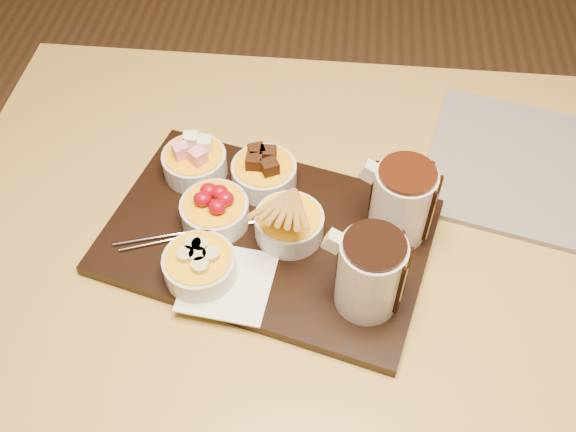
# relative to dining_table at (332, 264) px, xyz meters

# --- Properties ---
(ground) EXTENTS (5.00, 5.00, 0.00)m
(ground) POSITION_rel_dining_table_xyz_m (0.00, 0.00, -0.65)
(ground) COLOR brown
(ground) RESTS_ON ground
(dining_table) EXTENTS (1.20, 0.80, 0.75)m
(dining_table) POSITION_rel_dining_table_xyz_m (0.00, 0.00, 0.00)
(dining_table) COLOR #B89944
(dining_table) RESTS_ON ground
(serving_board) EXTENTS (0.52, 0.40, 0.02)m
(serving_board) POSITION_rel_dining_table_xyz_m (-0.10, -0.04, 0.11)
(serving_board) COLOR black
(serving_board) RESTS_ON dining_table
(napkin) EXTENTS (0.13, 0.13, 0.00)m
(napkin) POSITION_rel_dining_table_xyz_m (-0.14, -0.13, 0.12)
(napkin) COLOR white
(napkin) RESTS_ON serving_board
(bowl_marshmallows) EXTENTS (0.10, 0.10, 0.04)m
(bowl_marshmallows) POSITION_rel_dining_table_xyz_m (-0.22, 0.07, 0.14)
(bowl_marshmallows) COLOR beige
(bowl_marshmallows) RESTS_ON serving_board
(bowl_cake) EXTENTS (0.10, 0.10, 0.04)m
(bowl_cake) POSITION_rel_dining_table_xyz_m (-0.11, 0.06, 0.14)
(bowl_cake) COLOR beige
(bowl_cake) RESTS_ON serving_board
(bowl_strawberries) EXTENTS (0.10, 0.10, 0.04)m
(bowl_strawberries) POSITION_rel_dining_table_xyz_m (-0.18, -0.02, 0.14)
(bowl_strawberries) COLOR beige
(bowl_strawberries) RESTS_ON serving_board
(bowl_biscotti) EXTENTS (0.10, 0.10, 0.04)m
(bowl_biscotti) POSITION_rel_dining_table_xyz_m (-0.07, -0.03, 0.14)
(bowl_biscotti) COLOR beige
(bowl_biscotti) RESTS_ON serving_board
(bowl_bananas) EXTENTS (0.10, 0.10, 0.04)m
(bowl_bananas) POSITION_rel_dining_table_xyz_m (-0.18, -0.12, 0.14)
(bowl_bananas) COLOR beige
(bowl_bananas) RESTS_ON serving_board
(pitcher_dark_chocolate) EXTENTS (0.10, 0.10, 0.12)m
(pitcher_dark_chocolate) POSITION_rel_dining_table_xyz_m (0.05, -0.14, 0.18)
(pitcher_dark_chocolate) COLOR silver
(pitcher_dark_chocolate) RESTS_ON serving_board
(pitcher_milk_chocolate) EXTENTS (0.10, 0.10, 0.12)m
(pitcher_milk_chocolate) POSITION_rel_dining_table_xyz_m (0.09, -0.01, 0.18)
(pitcher_milk_chocolate) COLOR silver
(pitcher_milk_chocolate) RESTS_ON serving_board
(fondue_skewers) EXTENTS (0.11, 0.26, 0.01)m
(fondue_skewers) POSITION_rel_dining_table_xyz_m (-0.19, -0.04, 0.12)
(fondue_skewers) COLOR silver
(fondue_skewers) RESTS_ON serving_board
(newspaper) EXTENTS (0.43, 0.38, 0.01)m
(newspaper) POSITION_rel_dining_table_xyz_m (0.33, 0.14, 0.10)
(newspaper) COLOR beige
(newspaper) RESTS_ON dining_table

